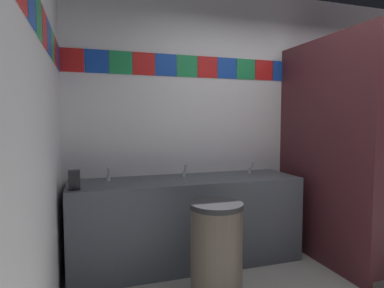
# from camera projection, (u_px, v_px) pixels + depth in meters

# --- Properties ---
(wall_back) EXTENTS (4.27, 0.09, 2.79)m
(wall_back) POSITION_uv_depth(u_px,v_px,m) (261.00, 119.00, 3.71)
(wall_back) COLOR silver
(wall_back) RESTS_ON ground_plane
(wall_side) EXTENTS (0.09, 3.31, 2.79)m
(wall_side) POSITION_uv_depth(u_px,v_px,m) (20.00, 119.00, 1.43)
(wall_side) COLOR silver
(wall_side) RESTS_ON ground_plane
(vanity_counter) EXTENTS (2.19, 0.62, 0.83)m
(vanity_counter) POSITION_uv_depth(u_px,v_px,m) (187.00, 220.00, 3.15)
(vanity_counter) COLOR #4C515B
(vanity_counter) RESTS_ON ground_plane
(faucet_left) EXTENTS (0.04, 0.10, 0.14)m
(faucet_left) POSITION_uv_depth(u_px,v_px,m) (108.00, 176.00, 2.98)
(faucet_left) COLOR silver
(faucet_left) RESTS_ON vanity_counter
(faucet_center) EXTENTS (0.04, 0.10, 0.14)m
(faucet_center) POSITION_uv_depth(u_px,v_px,m) (185.00, 172.00, 3.20)
(faucet_center) COLOR silver
(faucet_center) RESTS_ON vanity_counter
(faucet_right) EXTENTS (0.04, 0.10, 0.14)m
(faucet_right) POSITION_uv_depth(u_px,v_px,m) (251.00, 169.00, 3.42)
(faucet_right) COLOR silver
(faucet_right) RESTS_ON vanity_counter
(soap_dispenser) EXTENTS (0.09, 0.09, 0.16)m
(soap_dispenser) POSITION_uv_depth(u_px,v_px,m) (74.00, 180.00, 2.62)
(soap_dispenser) COLOR black
(soap_dispenser) RESTS_ON vanity_counter
(stall_divider) EXTENTS (0.92, 1.31, 2.17)m
(stall_divider) POSITION_uv_depth(u_px,v_px,m) (354.00, 153.00, 2.96)
(stall_divider) COLOR #471E23
(stall_divider) RESTS_ON ground_plane
(toilet) EXTENTS (0.39, 0.49, 0.74)m
(toilet) POSITION_uv_depth(u_px,v_px,m) (346.00, 219.00, 3.58)
(toilet) COLOR white
(toilet) RESTS_ON ground_plane
(trash_bin) EXTENTS (0.40, 0.40, 0.77)m
(trash_bin) POSITION_uv_depth(u_px,v_px,m) (216.00, 253.00, 2.46)
(trash_bin) COLOR brown
(trash_bin) RESTS_ON ground_plane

